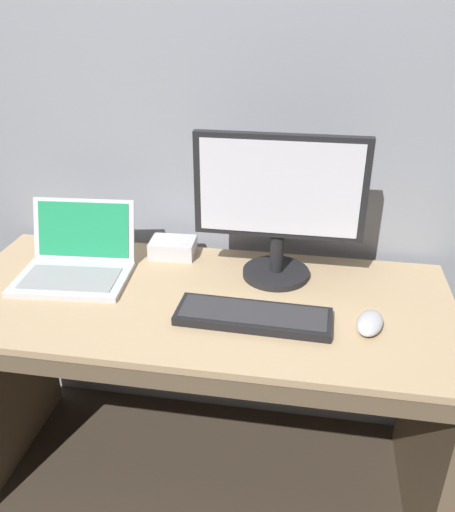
# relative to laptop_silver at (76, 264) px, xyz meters

# --- Properties ---
(ground_plane) EXTENTS (14.00, 14.00, 0.00)m
(ground_plane) POSITION_rel_laptop_silver_xyz_m (0.40, -0.07, -0.78)
(ground_plane) COLOR #382D23
(desk) EXTENTS (1.45, 0.64, 0.74)m
(desk) POSITION_rel_laptop_silver_xyz_m (0.40, -0.07, -0.30)
(desk) COLOR tan
(desk) RESTS_ON ground
(laptop_silver) EXTENTS (0.35, 0.32, 0.20)m
(laptop_silver) POSITION_rel_laptop_silver_xyz_m (0.00, 0.00, 0.00)
(laptop_silver) COLOR silver
(laptop_silver) RESTS_ON desk
(external_monitor) EXTENTS (0.49, 0.21, 0.45)m
(external_monitor) POSITION_rel_laptop_silver_xyz_m (0.61, 0.08, 0.21)
(external_monitor) COLOR black
(external_monitor) RESTS_ON desk
(wired_keyboard) EXTENTS (0.42, 0.15, 0.03)m
(wired_keyboard) POSITION_rel_laptop_silver_xyz_m (0.57, -0.16, -0.03)
(wired_keyboard) COLOR black
(wired_keyboard) RESTS_ON desk
(computer_mouse) EXTENTS (0.09, 0.14, 0.03)m
(computer_mouse) POSITION_rel_laptop_silver_xyz_m (0.88, -0.15, -0.02)
(computer_mouse) COLOR #B7B7BC
(computer_mouse) RESTS_ON desk
(external_drive_box) EXTENTS (0.15, 0.11, 0.05)m
(external_drive_box) POSITION_rel_laptop_silver_xyz_m (0.26, 0.18, -0.01)
(external_drive_box) COLOR silver
(external_drive_box) RESTS_ON desk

